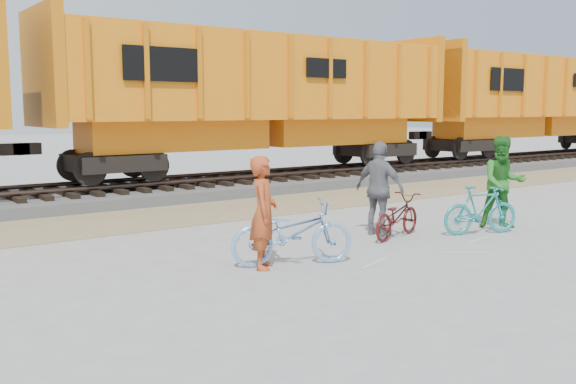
% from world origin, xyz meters
% --- Properties ---
extents(ground, '(120.00, 120.00, 0.00)m').
position_xyz_m(ground, '(0.00, 0.00, 0.00)').
color(ground, '#9E9E99').
rests_on(ground, ground).
extents(gravel_strip, '(120.00, 3.00, 0.02)m').
position_xyz_m(gravel_strip, '(0.00, 5.50, 0.01)').
color(gravel_strip, '#97875D').
rests_on(gravel_strip, ground).
extents(ballast_bed, '(120.00, 4.00, 0.30)m').
position_xyz_m(ballast_bed, '(0.00, 9.00, 0.15)').
color(ballast_bed, slate).
rests_on(ballast_bed, ground).
extents(track, '(120.00, 2.60, 0.24)m').
position_xyz_m(track, '(0.00, 9.00, 0.47)').
color(track, black).
rests_on(track, ballast_bed).
extents(hopper_car_center, '(14.00, 3.13, 4.65)m').
position_xyz_m(hopper_car_center, '(3.27, 9.00, 3.01)').
color(hopper_car_center, black).
rests_on(hopper_car_center, track).
extents(hopper_car_right, '(14.00, 3.13, 4.65)m').
position_xyz_m(hopper_car_right, '(18.27, 9.00, 3.01)').
color(hopper_car_right, black).
rests_on(hopper_car_right, track).
extents(bicycle_blue, '(2.16, 1.41, 1.07)m').
position_xyz_m(bicycle_blue, '(-2.20, -0.08, 0.54)').
color(bicycle_blue, '#7AA8DB').
rests_on(bicycle_blue, ground).
extents(bicycle_teal, '(1.74, 1.02, 1.01)m').
position_xyz_m(bicycle_teal, '(2.49, -0.24, 0.50)').
color(bicycle_teal, teal).
rests_on(bicycle_teal, ground).
extents(bicycle_maroon, '(1.76, 1.04, 0.87)m').
position_xyz_m(bicycle_maroon, '(0.83, 0.51, 0.44)').
color(bicycle_maroon, '#4E1312').
rests_on(bicycle_maroon, ground).
extents(person_solo, '(0.76, 0.79, 1.82)m').
position_xyz_m(person_solo, '(-2.70, 0.02, 0.91)').
color(person_solo, '#AE431D').
rests_on(person_solo, ground).
extents(person_man, '(1.22, 1.19, 1.99)m').
position_xyz_m(person_man, '(3.49, -0.04, 0.99)').
color(person_man, '#246C20').
rests_on(person_man, ground).
extents(person_woman, '(0.68, 1.19, 1.92)m').
position_xyz_m(person_woman, '(0.73, 0.91, 0.96)').
color(person_woman, slate).
rests_on(person_woman, ground).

